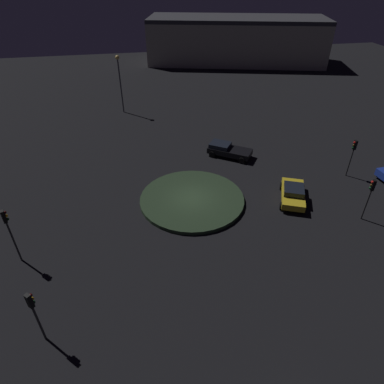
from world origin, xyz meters
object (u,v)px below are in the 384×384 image
(traffic_light_west, at_px, (8,226))
(traffic_light_east, at_px, (370,192))
(traffic_light_southwest, at_px, (33,308))
(streetlamp_north, at_px, (119,75))
(car_black, at_px, (228,150))
(store_building, at_px, (236,40))
(car_yellow, at_px, (293,193))
(traffic_light_east_near, at_px, (353,151))

(traffic_light_west, bearing_deg, traffic_light_east, -20.38)
(traffic_light_southwest, bearing_deg, streetlamp_north, 34.42)
(traffic_light_east, height_order, traffic_light_west, traffic_light_west)
(car_black, bearing_deg, store_building, 106.79)
(car_yellow, xyz_separation_m, store_building, (9.16, 47.03, 3.44))
(store_building, bearing_deg, traffic_light_east, 99.61)
(traffic_light_east, bearing_deg, traffic_light_east_near, -90.74)
(traffic_light_southwest, bearing_deg, traffic_light_east_near, -21.39)
(store_building, bearing_deg, traffic_light_southwest, 78.59)
(car_black, relative_size, traffic_light_east, 1.29)
(car_yellow, relative_size, traffic_light_east, 1.25)
(traffic_light_east, bearing_deg, streetlamp_north, -34.83)
(traffic_light_west, relative_size, store_building, 0.12)
(store_building, bearing_deg, traffic_light_west, 73.49)
(car_yellow, relative_size, store_building, 0.13)
(traffic_light_west, distance_m, streetlamp_north, 27.77)
(car_yellow, relative_size, traffic_light_west, 1.07)
(car_yellow, relative_size, streetlamp_north, 0.63)
(traffic_light_west, distance_m, traffic_light_east_near, 29.05)
(traffic_light_east_near, relative_size, streetlamp_north, 0.50)
(car_yellow, height_order, streetlamp_north, streetlamp_north)
(car_black, bearing_deg, traffic_light_east_near, 4.30)
(traffic_light_east, bearing_deg, car_yellow, -17.26)
(car_black, distance_m, streetlamp_north, 18.66)
(traffic_light_west, relative_size, streetlamp_north, 0.59)
(car_black, height_order, traffic_light_east_near, traffic_light_east_near)
(traffic_light_southwest, distance_m, store_building, 63.20)
(car_black, xyz_separation_m, car_yellow, (3.32, -8.79, 0.00))
(car_black, height_order, traffic_light_southwest, traffic_light_southwest)
(streetlamp_north, bearing_deg, store_building, 45.51)
(car_yellow, distance_m, traffic_light_east, 5.91)
(traffic_light_west, bearing_deg, car_yellow, -11.42)
(traffic_light_west, bearing_deg, streetlamp_north, 54.41)
(traffic_light_southwest, relative_size, streetlamp_north, 0.50)
(traffic_light_east, bearing_deg, store_building, -74.29)
(traffic_light_southwest, height_order, streetlamp_north, streetlamp_north)
(car_yellow, relative_size, traffic_light_east_near, 1.24)
(car_yellow, xyz_separation_m, streetlamp_north, (-13.89, 23.56, 4.25))
(traffic_light_east_near, bearing_deg, traffic_light_southwest, 20.93)
(traffic_light_east, relative_size, traffic_light_west, 0.85)
(car_yellow, relative_size, traffic_light_southwest, 1.25)
(car_black, height_order, car_yellow, car_yellow)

